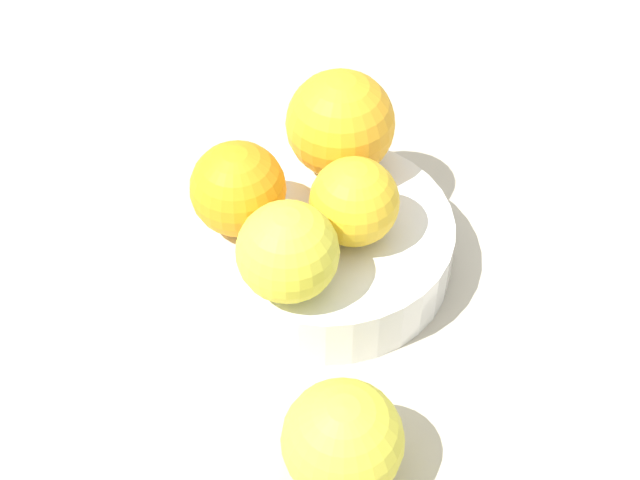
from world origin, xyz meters
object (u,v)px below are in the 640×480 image
(fruit_bowl, at_px, (320,245))
(orange_in_bowl_3, at_px, (231,189))
(orange_in_bowl_1, at_px, (281,252))
(orange_loose_0, at_px, (335,440))
(orange_in_bowl_0, at_px, (347,202))
(orange_in_bowl_2, at_px, (334,124))

(fruit_bowl, height_order, orange_in_bowl_3, orange_in_bowl_3)
(orange_in_bowl_3, bearing_deg, fruit_bowl, -90.07)
(orange_in_bowl_1, distance_m, orange_loose_0, 0.12)
(orange_in_bowl_1, height_order, orange_in_bowl_3, same)
(orange_loose_0, bearing_deg, orange_in_bowl_1, 17.48)
(fruit_bowl, relative_size, orange_in_bowl_0, 2.96)
(orange_in_bowl_1, relative_size, orange_in_bowl_2, 0.84)
(fruit_bowl, xyz_separation_m, orange_in_bowl_1, (-0.06, 0.02, 0.06))
(fruit_bowl, height_order, orange_in_bowl_2, orange_in_bowl_2)
(fruit_bowl, xyz_separation_m, orange_loose_0, (-0.17, -0.01, 0.02))
(orange_in_bowl_0, bearing_deg, fruit_bowl, 63.49)
(orange_in_bowl_0, xyz_separation_m, orange_in_bowl_1, (-0.05, 0.04, 0.00))
(orange_in_bowl_2, relative_size, orange_loose_0, 1.09)
(orange_in_bowl_0, xyz_separation_m, orange_in_bowl_2, (0.07, 0.01, 0.01))
(orange_in_bowl_1, xyz_separation_m, orange_loose_0, (-0.11, -0.03, -0.04))
(orange_in_bowl_0, relative_size, orange_in_bowl_2, 0.78)
(fruit_bowl, height_order, orange_in_bowl_1, orange_in_bowl_1)
(fruit_bowl, relative_size, orange_in_bowl_2, 2.30)
(orange_in_bowl_2, bearing_deg, orange_in_bowl_3, 131.17)
(orange_in_bowl_0, distance_m, orange_in_bowl_1, 0.06)
(orange_loose_0, bearing_deg, orange_in_bowl_2, 0.26)
(fruit_bowl, height_order, orange_loose_0, orange_loose_0)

